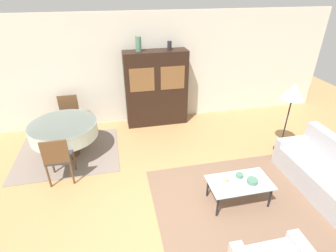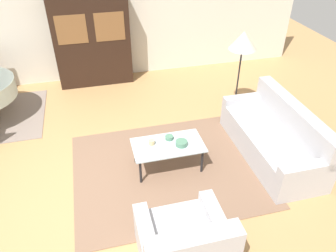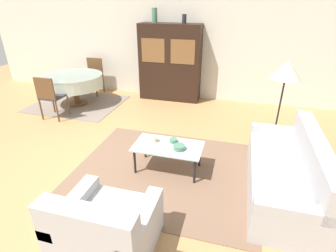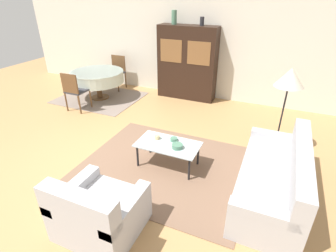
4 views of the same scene
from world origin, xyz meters
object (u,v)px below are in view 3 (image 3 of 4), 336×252
object	(u,v)px
dining_table	(74,81)
dining_chair_near	(50,95)
coffee_table	(168,148)
bowl_small	(173,141)
couch	(287,174)
cup	(155,139)
bowl	(179,147)
vase_short	(184,19)
floor_lamp	(286,72)
armchair	(105,230)
display_cabinet	(170,63)
vase_tall	(155,15)
dining_chair_far	(93,74)

from	to	relation	value
dining_table	dining_chair_near	distance (m)	0.90
coffee_table	bowl_small	world-z (taller)	bowl_small
coffee_table	dining_chair_near	xyz separation A→B (m)	(-2.93, 1.18, 0.16)
couch	cup	distance (m)	1.90
couch	bowl	xyz separation A→B (m)	(-1.48, 0.04, 0.16)
dining_chair_near	bowl_small	xyz separation A→B (m)	(2.98, -1.05, -0.10)
coffee_table	bowl_small	bearing A→B (deg)	67.71
cup	vase_short	world-z (taller)	vase_short
couch	vase_short	size ratio (longest dim) A/B	9.86
couch	bowl_small	distance (m)	1.63
bowl_small	dining_table	bearing A→B (deg)	146.84
floor_lamp	bowl_small	bearing A→B (deg)	-144.34
bowl	vase_short	size ratio (longest dim) A/B	0.85
dining_table	bowl_small	world-z (taller)	dining_table
floor_lamp	bowl	world-z (taller)	floor_lamp
armchair	coffee_table	world-z (taller)	armchair
display_cabinet	vase_tall	world-z (taller)	vase_tall
dining_chair_near	vase_short	world-z (taller)	vase_short
cup	bowl_small	world-z (taller)	cup
cup	bowl_small	size ratio (longest dim) A/B	0.74
display_cabinet	vase_tall	size ratio (longest dim) A/B	5.67
vase_tall	bowl_small	bearing A→B (deg)	-67.35
dining_chair_near	display_cabinet	bearing A→B (deg)	42.34
coffee_table	dining_chair_near	size ratio (longest dim) A/B	1.09
couch	vase_short	world-z (taller)	vase_short
cup	vase_short	distance (m)	3.40
couch	dining_table	world-z (taller)	couch
bowl_small	armchair	bearing A→B (deg)	-99.03
display_cabinet	vase_short	bearing A→B (deg)	0.16
bowl_small	floor_lamp	bearing A→B (deg)	35.66
armchair	dining_table	distance (m)	4.55
vase_tall	dining_table	bearing A→B (deg)	-149.25
coffee_table	display_cabinet	bearing A→B (deg)	104.66
vase_tall	bowl	bearing A→B (deg)	-66.48
bowl	floor_lamp	bearing A→B (deg)	42.32
dining_chair_near	coffee_table	bearing A→B (deg)	-21.86
dining_chair_far	bowl_small	xyz separation A→B (m)	(2.98, -2.84, -0.10)
couch	bowl_small	world-z (taller)	couch
coffee_table	bowl	bearing A→B (deg)	-17.12
dining_chair_near	floor_lamp	size ratio (longest dim) A/B	0.61
armchair	vase_short	distance (m)	4.97
coffee_table	bowl_small	distance (m)	0.15
couch	dining_chair_near	xyz separation A→B (m)	(-4.59, 1.27, 0.24)
dining_chair_near	bowl	distance (m)	3.35
bowl_small	bowl	bearing A→B (deg)	-53.77
cup	vase_tall	size ratio (longest dim) A/B	0.27
floor_lamp	couch	bearing A→B (deg)	-88.09
coffee_table	cup	xyz separation A→B (m)	(-0.22, 0.07, 0.08)
display_cabinet	dining_chair_far	xyz separation A→B (m)	(-2.12, -0.14, -0.39)
dining_table	cup	bearing A→B (deg)	-36.54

